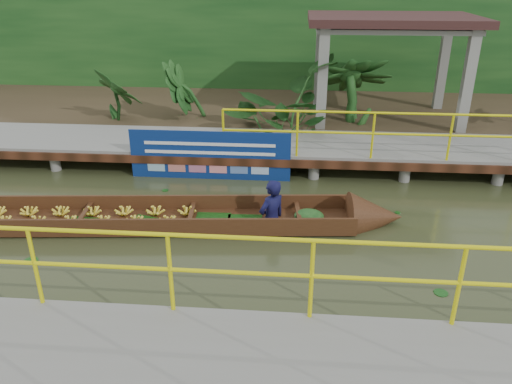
{
  "coord_description": "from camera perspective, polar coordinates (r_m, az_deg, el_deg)",
  "views": [
    {
      "loc": [
        0.57,
        -7.75,
        4.32
      ],
      "look_at": [
        -0.12,
        0.5,
        0.6
      ],
      "focal_mm": 35.0,
      "sensor_mm": 36.0,
      "label": 1
    }
  ],
  "objects": [
    {
      "name": "ground",
      "position": [
        8.89,
        0.48,
        -4.88
      ],
      "size": [
        80.0,
        80.0,
        0.0
      ],
      "primitive_type": "plane",
      "color": "#2D3219",
      "rests_on": "ground"
    },
    {
      "name": "land_strip",
      "position": [
        15.8,
        2.57,
        9.15
      ],
      "size": [
        30.0,
        8.0,
        0.45
      ],
      "primitive_type": "cube",
      "color": "#362A1B",
      "rests_on": "ground"
    },
    {
      "name": "far_dock",
      "position": [
        11.83,
        1.84,
        5.24
      ],
      "size": [
        16.0,
        2.06,
        1.66
      ],
      "color": "gray",
      "rests_on": "ground"
    },
    {
      "name": "pavilion",
      "position": [
        14.33,
        15.21,
        17.39
      ],
      "size": [
        4.4,
        3.0,
        3.0
      ],
      "color": "gray",
      "rests_on": "ground"
    },
    {
      "name": "foliage_backdrop",
      "position": [
        17.91,
        3.03,
        16.73
      ],
      "size": [
        30.0,
        0.8,
        4.0
      ],
      "primitive_type": "cube",
      "color": "#133C15",
      "rests_on": "ground"
    },
    {
      "name": "vendor_boat",
      "position": [
        9.33,
        -12.02,
        -2.5
      ],
      "size": [
        9.78,
        1.82,
        2.0
      ],
      "rotation": [
        0.0,
        0.0,
        0.09
      ],
      "color": "#3A1F10",
      "rests_on": "ground"
    },
    {
      "name": "blue_banner",
      "position": [
        11.06,
        -5.3,
        4.19
      ],
      "size": [
        3.56,
        0.04,
        1.11
      ],
      "color": "navy",
      "rests_on": "ground"
    },
    {
      "name": "tropical_plants",
      "position": [
        13.45,
        10.5,
        11.05
      ],
      "size": [
        14.44,
        1.44,
        1.8
      ],
      "color": "#133C15",
      "rests_on": "ground"
    }
  ]
}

